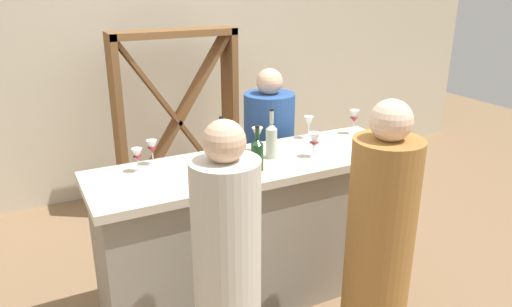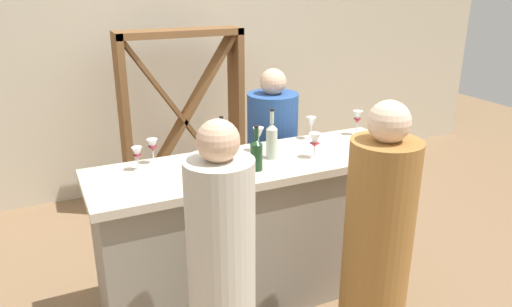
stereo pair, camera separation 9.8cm
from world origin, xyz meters
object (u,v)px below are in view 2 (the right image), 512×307
at_px(person_right_guest, 272,167).
at_px(wine_bottle_center_clear_pale, 272,140).
at_px(wine_glass_far_right, 311,123).
at_px(person_left_guest, 377,245).
at_px(wine_rack, 183,120).
at_px(wine_bottle_leftmost_amber_brown, 222,143).
at_px(wine_glass_far_left, 357,118).
at_px(wine_glass_near_right, 258,134).
at_px(wine_bottle_second_left_olive_green, 256,153).
at_px(person_center_guest, 222,276).
at_px(wine_glass_far_center, 153,147).
at_px(wine_glass_near_center, 137,154).
at_px(wine_glass_near_left, 315,141).

bearing_deg(person_right_guest, wine_bottle_center_clear_pale, -15.76).
xyz_separation_m(wine_glass_far_right, person_left_guest, (-0.15, -0.98, -0.42)).
bearing_deg(person_left_guest, wine_bottle_center_clear_pale, 42.66).
distance_m(wine_rack, wine_glass_far_right, 1.53).
relative_size(wine_bottle_leftmost_amber_brown, wine_glass_far_left, 1.58).
relative_size(wine_glass_near_right, wine_glass_far_left, 0.91).
distance_m(wine_bottle_second_left_olive_green, wine_bottle_center_clear_pale, 0.22).
distance_m(wine_glass_near_right, person_center_guest, 1.09).
bearing_deg(wine_bottle_leftmost_amber_brown, wine_glass_far_left, 3.45).
height_order(wine_glass_near_right, person_left_guest, person_left_guest).
height_order(wine_glass_near_right, wine_glass_far_center, wine_glass_near_right).
relative_size(wine_bottle_second_left_olive_green, wine_glass_far_center, 1.77).
distance_m(wine_glass_near_center, person_center_guest, 0.93).
distance_m(wine_bottle_leftmost_amber_brown, person_center_guest, 0.93).
bearing_deg(wine_bottle_leftmost_amber_brown, wine_rack, 82.39).
bearing_deg(wine_bottle_second_left_olive_green, wine_glass_far_center, 145.02).
relative_size(wine_glass_near_center, wine_glass_far_center, 0.93).
bearing_deg(wine_glass_far_right, wine_bottle_center_clear_pale, -151.39).
bearing_deg(wine_glass_near_left, wine_glass_near_center, 166.38).
distance_m(wine_glass_near_center, wine_glass_far_right, 1.23).
distance_m(wine_bottle_center_clear_pale, wine_glass_near_center, 0.82).
distance_m(wine_bottle_leftmost_amber_brown, wine_glass_near_center, 0.52).
height_order(wine_glass_near_center, wine_glass_far_right, wine_glass_far_right).
height_order(wine_bottle_second_left_olive_green, person_center_guest, person_center_guest).
distance_m(wine_bottle_second_left_olive_green, wine_glass_near_center, 0.70).
relative_size(wine_rack, person_right_guest, 1.14).
bearing_deg(wine_glass_near_center, wine_rack, 64.18).
distance_m(person_center_guest, person_right_guest, 1.57).
bearing_deg(wine_glass_near_center, wine_bottle_center_clear_pale, -10.66).
bearing_deg(wine_glass_far_center, wine_bottle_second_left_olive_green, -34.98).
height_order(wine_bottle_leftmost_amber_brown, wine_bottle_second_left_olive_green, wine_bottle_leftmost_amber_brown).
height_order(wine_glass_far_left, person_center_guest, person_center_guest).
height_order(wine_rack, wine_glass_far_center, wine_rack).
relative_size(wine_bottle_leftmost_amber_brown, wine_glass_far_right, 1.76).
bearing_deg(wine_bottle_second_left_olive_green, wine_bottle_leftmost_amber_brown, 115.56).
bearing_deg(wine_glass_far_right, wine_glass_near_left, -117.50).
height_order(wine_rack, person_right_guest, wine_rack).
distance_m(wine_bottle_leftmost_amber_brown, wine_glass_far_right, 0.73).
bearing_deg(person_right_guest, person_center_guest, -24.18).
height_order(wine_glass_far_right, person_left_guest, person_left_guest).
xyz_separation_m(wine_glass_far_left, wine_glass_far_center, (-1.47, 0.05, -0.02)).
bearing_deg(wine_glass_far_right, person_left_guest, -98.59).
height_order(wine_bottle_leftmost_amber_brown, person_center_guest, person_center_guest).
bearing_deg(wine_rack, wine_bottle_leftmost_amber_brown, -97.61).
xyz_separation_m(wine_bottle_center_clear_pale, person_left_guest, (0.28, -0.74, -0.42)).
bearing_deg(wine_bottle_leftmost_amber_brown, wine_bottle_second_left_olive_green, -64.44).
xyz_separation_m(wine_glass_far_left, person_center_guest, (-1.37, -0.84, -0.42)).
xyz_separation_m(wine_glass_far_left, person_left_guest, (-0.50, -0.92, -0.42)).
bearing_deg(wine_rack, wine_glass_near_center, -115.82).
relative_size(wine_bottle_leftmost_amber_brown, wine_bottle_second_left_olive_green, 1.02).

